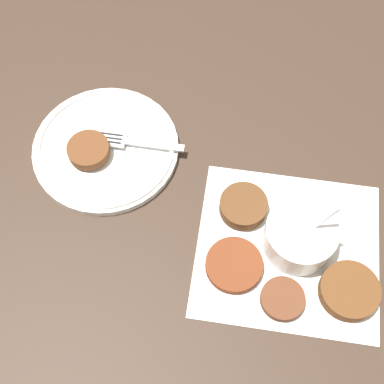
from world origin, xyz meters
name	(u,v)px	position (x,y,z in m)	size (l,w,h in m)	color
ground_plane	(288,258)	(0.00, 0.00, 0.00)	(4.00, 4.00, 0.00)	#38281E
napkin	(286,249)	(0.00, 0.01, 0.00)	(0.29, 0.27, 0.00)	silver
sauce_bowl	(300,237)	(0.01, 0.02, 0.03)	(0.11, 0.10, 0.10)	white
fritter_0	(234,265)	(-0.08, -0.02, 0.01)	(0.08, 0.08, 0.01)	brown
fritter_1	(349,291)	(0.08, -0.05, 0.01)	(0.08, 0.08, 0.02)	brown
fritter_2	(243,206)	(-0.06, 0.08, 0.01)	(0.07, 0.07, 0.02)	brown
fritter_3	(282,299)	(-0.01, -0.06, 0.01)	(0.06, 0.06, 0.01)	brown
serving_plate	(106,148)	(-0.28, 0.18, 0.01)	(0.23, 0.23, 0.02)	white
fritter_on_plate	(88,150)	(-0.31, 0.16, 0.03)	(0.07, 0.07, 0.02)	brown
fork	(126,141)	(-0.25, 0.18, 0.02)	(0.15, 0.04, 0.00)	silver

